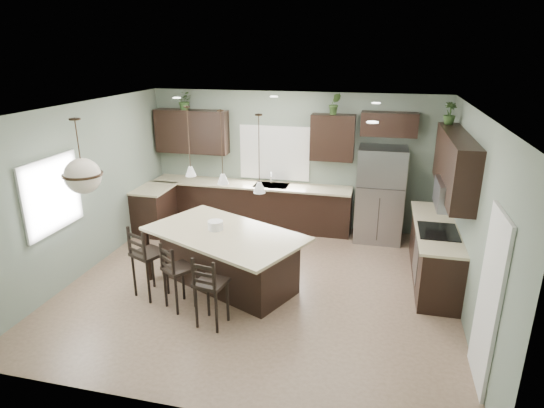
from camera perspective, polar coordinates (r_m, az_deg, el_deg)
The scene contains 33 objects.
ground at distance 7.44m, azimuth -1.49°, elevation -10.08°, with size 6.00×6.00×0.00m, color #9E8466.
pantry_door at distance 5.54m, azimuth 25.53°, elevation -10.97°, with size 0.04×0.82×2.04m, color white.
window_back at distance 9.47m, azimuth 0.34°, elevation 6.44°, with size 1.35×0.02×1.00m, color white.
window_left at distance 7.49m, azimuth -25.97°, elevation 1.04°, with size 0.02×1.10×1.00m, color white.
left_return_cabs at distance 9.64m, azimuth -14.56°, elevation -0.78°, with size 0.60×0.90×0.90m, color black.
left_return_countertop at distance 9.48m, azimuth -14.68°, elevation 1.88°, with size 0.66×0.96×0.04m, color beige.
back_lower_cabs at distance 9.62m, azimuth -2.67°, elevation -0.20°, with size 4.20×0.60×0.90m, color black.
back_countertop at distance 9.46m, azimuth -2.75°, elevation 2.45°, with size 4.20×0.66×0.04m, color beige.
sink_inset at distance 9.34m, azimuth -0.09°, elevation 2.36°, with size 0.70×0.45×0.01m, color gray.
faucet at distance 9.27m, azimuth -0.14°, elevation 3.16°, with size 0.02×0.02×0.28m, color silver.
back_upper_left at distance 9.79m, azimuth -10.02°, elevation 8.95°, with size 1.55×0.34×0.90m, color black.
back_upper_right at distance 9.05m, azimuth 7.61°, elevation 8.26°, with size 0.85×0.34×0.90m, color black.
fridge_header at distance 8.96m, azimuth 14.48°, elevation 9.67°, with size 1.05×0.34×0.45m, color black.
right_lower_cabs at distance 7.88m, azimuth 19.67°, elevation -5.84°, with size 0.60×2.35×0.90m, color black.
right_countertop at distance 7.70m, azimuth 19.91°, elevation -2.65°, with size 0.66×2.35×0.04m, color beige.
cooktop at distance 7.44m, azimuth 20.13°, elevation -3.24°, with size 0.58×0.75×0.02m, color black.
wall_oven_front at distance 7.60m, azimuth 17.57°, elevation -6.55°, with size 0.01×0.72×0.60m, color gray.
right_upper_cabs at distance 7.43m, azimuth 21.94°, elevation 4.68°, with size 0.34×2.35×0.90m, color black.
microwave at distance 7.26m, azimuth 21.45°, elevation 1.14°, with size 0.40×0.75×0.40m, color gray.
refrigerator at distance 9.03m, azimuth 13.39°, elevation 1.15°, with size 0.90×0.74×1.85m, color gray.
kitchen_island at distance 7.22m, azimuth -5.81°, elevation -6.96°, with size 2.43×1.38×0.92m, color black.
serving_dish at distance 7.14m, azimuth -7.12°, elevation -2.66°, with size 0.24×0.24×0.14m, color silver.
bar_stool_left at distance 7.13m, azimuth -15.14°, elevation -6.93°, with size 0.43×0.43×1.15m, color black.
bar_stool_center at distance 6.74m, azimuth -11.60°, elevation -8.79°, with size 0.38×0.38×1.02m, color black.
bar_stool_right at distance 6.27m, azimuth -7.60°, elevation -10.70°, with size 0.39×0.39×1.05m, color black.
pendant_left at distance 7.14m, azimuth -10.39°, elevation 7.69°, with size 0.17×0.17×1.10m, color white, non-canonical shape.
pendant_center at distance 6.64m, azimuth -6.33°, elevation 7.04°, with size 0.17×0.17×1.10m, color silver, non-canonical shape.
pendant_right at distance 6.18m, azimuth -1.64°, elevation 6.25°, with size 0.17×0.17×1.10m, color white, non-canonical shape.
chandelier at distance 6.29m, azimuth -22.96°, elevation 5.52°, with size 0.51×0.51×0.98m, color beige, non-canonical shape.
plant_back_left at distance 9.72m, azimuth -10.88°, elevation 12.63°, with size 0.34×0.29×0.38m, color #2C4920.
plant_back_right at distance 8.92m, azimuth 7.88°, elevation 12.35°, with size 0.23×0.18×0.41m, color #365525.
plant_right_wall at distance 8.24m, azimuth 21.41°, elevation 10.55°, with size 0.20×0.20×0.37m, color #2E4B21.
room_shell at distance 6.77m, azimuth -1.61°, elevation 2.58°, with size 6.00×6.00×6.00m.
Camera 1 is at (1.69, -6.27, 3.62)m, focal length 30.00 mm.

